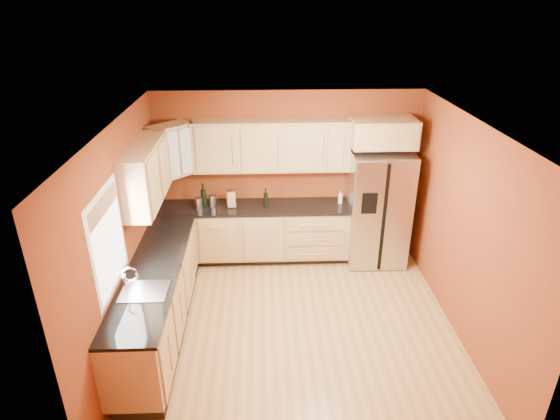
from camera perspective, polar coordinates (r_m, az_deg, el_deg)
name	(u,v)px	position (r m, az deg, el deg)	size (l,w,h in m)	color
floor	(295,325)	(6.16, 1.87, -13.89)	(4.00, 4.00, 0.00)	#AA7D42
ceiling	(299,126)	(4.96, 2.29, 10.17)	(4.00, 4.00, 0.00)	white
wall_back	(287,175)	(7.26, 0.91, 4.29)	(4.00, 0.04, 2.60)	maroon
wall_front	(315,358)	(3.81, 4.35, -17.54)	(4.00, 0.04, 2.60)	maroon
wall_left	(123,239)	(5.66, -18.60, -3.40)	(0.04, 4.00, 2.60)	maroon
wall_right	(466,233)	(5.93, 21.74, -2.59)	(0.04, 4.00, 2.60)	maroon
base_cabinets_back	(253,234)	(7.33, -3.30, -2.90)	(2.90, 0.60, 0.88)	#AA7D52
base_cabinets_left	(158,300)	(6.03, -14.70, -10.61)	(0.60, 2.80, 0.88)	#AA7D52
countertop_back	(252,207)	(7.12, -3.40, 0.33)	(2.90, 0.62, 0.04)	black
countertop_left	(154,268)	(5.78, -15.09, -6.89)	(0.62, 2.80, 0.04)	black
upper_cabinets_back	(271,146)	(6.93, -1.07, 7.85)	(2.30, 0.33, 0.75)	#AA7D52
upper_cabinets_left	(146,174)	(6.05, -16.04, 4.26)	(0.33, 1.35, 0.75)	#AA7D52
corner_upper_cabinet	(172,150)	(6.89, -13.02, 7.10)	(0.62, 0.33, 0.75)	#AA7D52
over_fridge_cabinet	(383,132)	(6.95, 12.43, 9.27)	(0.92, 0.60, 0.40)	#AA7D52
refrigerator	(377,208)	(7.27, 11.73, 0.29)	(0.90, 0.75, 1.78)	#B3B3B8
window	(109,241)	(5.12, -20.17, -3.58)	(0.03, 0.90, 1.00)	white
sink_faucet	(143,280)	(5.28, -16.38, -8.17)	(0.50, 0.42, 0.30)	white
canister_left	(199,203)	(7.07, -9.88, 0.79)	(0.11, 0.11, 0.19)	#B3B3B8
canister_right	(213,201)	(7.13, -8.22, 1.13)	(0.11, 0.11, 0.18)	#B3B3B8
wine_bottle_a	(204,195)	(7.11, -9.30, 1.80)	(0.08, 0.08, 0.37)	black
wine_bottle_b	(266,198)	(7.04, -1.75, 1.53)	(0.07, 0.07, 0.29)	black
knife_block	(231,199)	(7.09, -5.99, 1.33)	(0.12, 0.11, 0.24)	#A87F51
soap_dispenser	(340,198)	(7.22, 7.37, 1.52)	(0.06, 0.06, 0.19)	white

